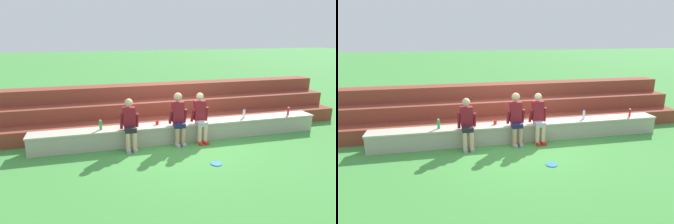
{
  "view_description": "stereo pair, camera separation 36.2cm",
  "coord_description": "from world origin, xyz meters",
  "views": [
    {
      "loc": [
        -2.44,
        -7.22,
        2.98
      ],
      "look_at": [
        -0.46,
        0.25,
        0.85
      ],
      "focal_mm": 31.43,
      "sensor_mm": 36.0,
      "label": 1
    },
    {
      "loc": [
        -2.08,
        -7.31,
        2.98
      ],
      "look_at": [
        -0.46,
        0.25,
        0.85
      ],
      "focal_mm": 31.43,
      "sensor_mm": 36.0,
      "label": 2
    }
  ],
  "objects": [
    {
      "name": "ground_plane",
      "position": [
        0.0,
        0.0,
        0.0
      ],
      "size": [
        80.0,
        80.0,
        0.0
      ],
      "primitive_type": "plane",
      "color": "#428E3D"
    },
    {
      "name": "stone_seating_wall",
      "position": [
        0.0,
        0.25,
        0.27
      ],
      "size": [
        8.18,
        0.54,
        0.5
      ],
      "color": "#A8A08E",
      "rests_on": "ground"
    },
    {
      "name": "brick_bleachers",
      "position": [
        0.0,
        1.86,
        0.5
      ],
      "size": [
        11.02,
        1.85,
        1.28
      ],
      "color": "brown",
      "rests_on": "ground"
    },
    {
      "name": "person_far_left",
      "position": [
        -1.54,
        -0.01,
        0.7
      ],
      "size": [
        0.49,
        0.56,
        1.32
      ],
      "color": "#DBAD89",
      "rests_on": "ground"
    },
    {
      "name": "person_left_of_center",
      "position": [
        -0.23,
        0.01,
        0.76
      ],
      "size": [
        0.49,
        0.53,
        1.41
      ],
      "color": "tan",
      "rests_on": "ground"
    },
    {
      "name": "person_center",
      "position": [
        0.4,
        0.01,
        0.72
      ],
      "size": [
        0.48,
        0.54,
        1.37
      ],
      "color": "beige",
      "rests_on": "ground"
    },
    {
      "name": "water_bottle_near_right",
      "position": [
        3.34,
        0.21,
        0.62
      ],
      "size": [
        0.06,
        0.06,
        0.24
      ],
      "color": "red",
      "rests_on": "stone_seating_wall"
    },
    {
      "name": "water_bottle_mid_right",
      "position": [
        -2.27,
        0.24,
        0.63
      ],
      "size": [
        0.07,
        0.07,
        0.26
      ],
      "color": "green",
      "rests_on": "stone_seating_wall"
    },
    {
      "name": "water_bottle_near_left",
      "position": [
        1.88,
        0.29,
        0.62
      ],
      "size": [
        0.07,
        0.07,
        0.26
      ],
      "color": "silver",
      "rests_on": "stone_seating_wall"
    },
    {
      "name": "plastic_cup_left_end",
      "position": [
        -0.75,
        0.3,
        0.56
      ],
      "size": [
        0.09,
        0.09,
        0.12
      ],
      "primitive_type": "cylinder",
      "color": "red",
      "rests_on": "stone_seating_wall"
    },
    {
      "name": "frisbee",
      "position": [
        0.25,
        -1.46,
        0.01
      ],
      "size": [
        0.26,
        0.26,
        0.02
      ],
      "primitive_type": "cylinder",
      "color": "blue",
      "rests_on": "ground"
    }
  ]
}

